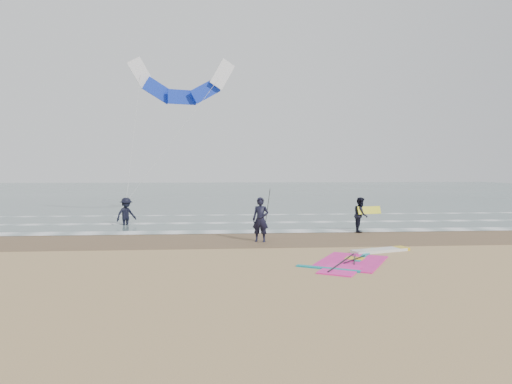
{
  "coord_description": "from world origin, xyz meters",
  "views": [
    {
      "loc": [
        -1.9,
        -14.65,
        3.23
      ],
      "look_at": [
        -0.35,
        5.0,
        2.2
      ],
      "focal_mm": 32.0,
      "sensor_mm": 36.0,
      "label": 1
    }
  ],
  "objects": [
    {
      "name": "sea_water",
      "position": [
        0.0,
        48.0,
        0.01
      ],
      "size": [
        120.0,
        80.0,
        0.02
      ],
      "primitive_type": "cube",
      "color": "#47605E",
      "rests_on": "ground"
    },
    {
      "name": "windsurf_rig",
      "position": [
        3.07,
        1.02,
        0.03
      ],
      "size": [
        4.95,
        4.69,
        0.12
      ],
      "color": "white",
      "rests_on": "ground"
    },
    {
      "name": "held_pole",
      "position": [
        0.16,
        5.12,
        1.44
      ],
      "size": [
        0.17,
        0.86,
        1.82
      ],
      "color": "black",
      "rests_on": "ground"
    },
    {
      "name": "foam_waterline",
      "position": [
        0.0,
        10.44,
        0.03
      ],
      "size": [
        120.0,
        9.15,
        0.02
      ],
      "color": "white",
      "rests_on": "ground"
    },
    {
      "name": "carried_kiteboard",
      "position": [
        5.58,
        7.64,
        1.12
      ],
      "size": [
        1.3,
        0.51,
        0.39
      ],
      "color": "yellow",
      "rests_on": "ground"
    },
    {
      "name": "person_wading",
      "position": [
        -7.2,
        11.52,
        0.96
      ],
      "size": [
        1.39,
        1.37,
        1.92
      ],
      "primitive_type": "imported",
      "rotation": [
        0.0,
        0.0,
        0.77
      ],
      "color": "black",
      "rests_on": "ground"
    },
    {
      "name": "person_walking",
      "position": [
        5.18,
        7.74,
        0.88
      ],
      "size": [
        0.9,
        1.03,
        1.77
      ],
      "primitive_type": "imported",
      "rotation": [
        0.0,
        0.0,
        1.26
      ],
      "color": "black",
      "rests_on": "ground"
    },
    {
      "name": "person_standing",
      "position": [
        -0.14,
        5.12,
        0.98
      ],
      "size": [
        0.83,
        0.67,
        1.96
      ],
      "primitive_type": "imported",
      "rotation": [
        0.0,
        0.0,
        -0.32
      ],
      "color": "black",
      "rests_on": "ground"
    },
    {
      "name": "ground",
      "position": [
        0.0,
        0.0,
        0.0
      ],
      "size": [
        120.0,
        120.0,
        0.0
      ],
      "primitive_type": "plane",
      "color": "tan",
      "rests_on": "ground"
    },
    {
      "name": "surf_kite",
      "position": [
        -4.29,
        14.75,
        8.46
      ],
      "size": [
        6.75,
        3.59,
        8.91
      ],
      "color": "white",
      "rests_on": "ground"
    },
    {
      "name": "wet_sand_band",
      "position": [
        0.0,
        6.0,
        0.0
      ],
      "size": [
        120.0,
        5.0,
        0.01
      ],
      "primitive_type": "cube",
      "color": "brown",
      "rests_on": "ground"
    }
  ]
}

